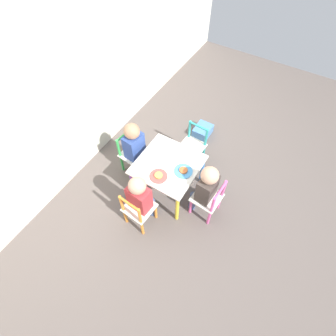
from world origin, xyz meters
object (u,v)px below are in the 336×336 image
at_px(child_front, 205,187).
at_px(child_left, 141,196).
at_px(plate_left, 159,176).
at_px(chair_pink, 209,199).
at_px(child_back, 135,146).
at_px(storage_bin, 203,131).
at_px(chair_green, 133,154).
at_px(chair_teal, 193,146).
at_px(chair_orange, 138,210).
at_px(plate_front, 183,171).
at_px(kids_table, 168,168).

xyz_separation_m(child_front, child_left, (-0.39, 0.46, -0.00)).
relative_size(child_front, plate_left, 4.20).
distance_m(chair_pink, child_back, 0.92).
bearing_deg(storage_bin, child_front, -154.04).
xyz_separation_m(child_left, plate_left, (0.25, -0.03, 0.04)).
distance_m(chair_green, plate_left, 0.57).
relative_size(chair_teal, child_back, 0.71).
bearing_deg(child_left, chair_green, -41.46).
distance_m(chair_orange, child_back, 0.67).
relative_size(chair_pink, chair_green, 1.00).
bearing_deg(chair_pink, chair_green, -90.76).
distance_m(child_front, child_back, 0.84).
bearing_deg(plate_left, plate_front, -45.00).
relative_size(kids_table, child_back, 0.83).
distance_m(chair_pink, child_left, 0.67).
distance_m(child_back, plate_left, 0.47).
distance_m(kids_table, chair_green, 0.50).
bearing_deg(plate_front, chair_pink, -95.96).
bearing_deg(chair_pink, child_front, -90.00).
bearing_deg(chair_green, chair_orange, -134.68).
distance_m(child_left, plate_left, 0.25).
relative_size(chair_teal, plate_left, 3.03).
distance_m(plate_front, storage_bin, 1.03).
distance_m(kids_table, plate_front, 0.19).
xyz_separation_m(chair_orange, storage_bin, (1.41, 0.01, -0.19)).
distance_m(chair_teal, plate_left, 0.69).
bearing_deg(kids_table, storage_bin, 2.79).
relative_size(child_front, child_left, 1.00).
bearing_deg(child_left, plate_left, -93.20).
bearing_deg(child_back, chair_orange, -138.50).
height_order(child_front, child_back, child_back).
bearing_deg(chair_green, child_left, -130.82).
distance_m(chair_orange, storage_bin, 1.42).
height_order(chair_green, child_front, child_front).
relative_size(child_back, plate_front, 4.08).
distance_m(child_front, plate_left, 0.45).
relative_size(chair_green, child_left, 0.72).
distance_m(chair_green, child_left, 0.67).
relative_size(chair_pink, plate_front, 2.92).
xyz_separation_m(chair_pink, child_left, (-0.39, 0.52, 0.17)).
xyz_separation_m(chair_green, child_left, (-0.47, -0.45, 0.17)).
bearing_deg(plate_left, chair_green, 65.84).
xyz_separation_m(child_back, plate_front, (-0.04, -0.59, 0.03)).
bearing_deg(chair_green, chair_pink, -89.24).
height_order(child_back, storage_bin, child_back).
xyz_separation_m(kids_table, storage_bin, (0.93, 0.05, -0.33)).
bearing_deg(kids_table, chair_green, 84.62).
relative_size(kids_table, storage_bin, 2.49).
xyz_separation_m(kids_table, chair_orange, (-0.48, 0.04, -0.14)).
relative_size(chair_pink, chair_teal, 1.00).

